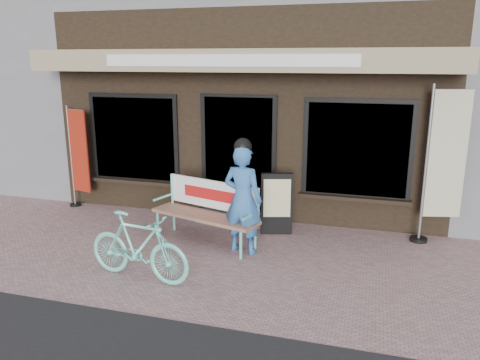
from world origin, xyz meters
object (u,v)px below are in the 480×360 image
(person, at_px, (243,197))
(nobori_cream, at_px, (443,163))
(nobori_red, at_px, (78,156))
(bench, at_px, (208,207))
(bicycle, at_px, (138,247))
(menu_stand, at_px, (277,203))

(person, relative_size, nobori_cream, 0.70)
(nobori_red, height_order, nobori_cream, nobori_cream)
(bench, bearing_deg, nobori_red, 178.53)
(person, relative_size, bicycle, 1.15)
(person, height_order, menu_stand, person)
(nobori_red, distance_m, menu_stand, 3.93)
(bicycle, bearing_deg, nobori_cream, -49.22)
(bicycle, xyz_separation_m, nobori_red, (-2.51, 2.43, 0.56))
(person, distance_m, nobori_red, 3.76)
(nobori_cream, bearing_deg, person, -168.74)
(nobori_red, bearing_deg, bench, -3.48)
(person, distance_m, menu_stand, 0.97)
(nobori_cream, distance_m, menu_stand, 2.59)
(nobori_red, xyz_separation_m, nobori_cream, (6.34, 0.01, 0.25))
(bicycle, height_order, nobori_red, nobori_red)
(bench, xyz_separation_m, bicycle, (-0.42, -1.47, -0.12))
(person, xyz_separation_m, menu_stand, (0.33, 0.86, -0.32))
(bench, distance_m, nobori_cream, 3.61)
(nobori_cream, height_order, menu_stand, nobori_cream)
(bicycle, bearing_deg, person, -32.13)
(bicycle, bearing_deg, nobori_red, 54.14)
(person, xyz_separation_m, bicycle, (-1.04, -1.23, -0.39))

